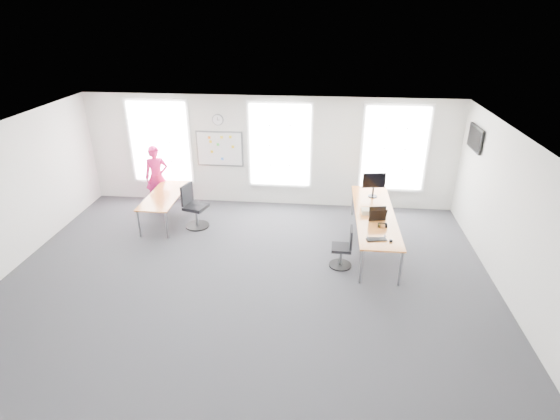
# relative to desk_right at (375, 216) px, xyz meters

# --- Properties ---
(floor) EXTENTS (10.00, 10.00, 0.00)m
(floor) POSITION_rel_desk_right_xyz_m (-2.68, -1.84, -0.76)
(floor) COLOR #2C2C31
(floor) RESTS_ON ground
(ceiling) EXTENTS (10.00, 10.00, 0.00)m
(ceiling) POSITION_rel_desk_right_xyz_m (-2.68, -1.84, 2.24)
(ceiling) COLOR silver
(ceiling) RESTS_ON ground
(wall_back) EXTENTS (10.00, 0.00, 10.00)m
(wall_back) POSITION_rel_desk_right_xyz_m (-2.68, 2.16, 0.74)
(wall_back) COLOR white
(wall_back) RESTS_ON ground
(wall_front) EXTENTS (10.00, 0.00, 10.00)m
(wall_front) POSITION_rel_desk_right_xyz_m (-2.68, -5.84, 0.74)
(wall_front) COLOR white
(wall_front) RESTS_ON ground
(wall_right) EXTENTS (0.00, 10.00, 10.00)m
(wall_right) POSITION_rel_desk_right_xyz_m (2.32, -1.84, 0.74)
(wall_right) COLOR white
(wall_right) RESTS_ON ground
(window_left) EXTENTS (1.60, 0.06, 2.20)m
(window_left) POSITION_rel_desk_right_xyz_m (-5.68, 2.13, 0.94)
(window_left) COLOR white
(window_left) RESTS_ON wall_back
(window_mid) EXTENTS (1.60, 0.06, 2.20)m
(window_mid) POSITION_rel_desk_right_xyz_m (-2.38, 2.13, 0.94)
(window_mid) COLOR white
(window_mid) RESTS_ON wall_back
(window_right) EXTENTS (1.60, 0.06, 2.20)m
(window_right) POSITION_rel_desk_right_xyz_m (0.62, 2.13, 0.94)
(window_right) COLOR white
(window_right) RESTS_ON wall_back
(desk_right) EXTENTS (0.89, 3.32, 0.81)m
(desk_right) POSITION_rel_desk_right_xyz_m (0.00, 0.00, 0.00)
(desk_right) COLOR orange
(desk_right) RESTS_ON ground
(desk_left) EXTENTS (0.79, 1.99, 0.72)m
(desk_left) POSITION_rel_desk_right_xyz_m (-5.20, 0.77, -0.09)
(desk_left) COLOR orange
(desk_left) RESTS_ON ground
(chair_right) EXTENTS (0.49, 0.49, 0.91)m
(chair_right) POSITION_rel_desk_right_xyz_m (-0.70, -0.99, -0.36)
(chair_right) COLOR black
(chair_right) RESTS_ON ground
(chair_left) EXTENTS (0.62, 0.62, 1.11)m
(chair_left) POSITION_rel_desk_right_xyz_m (-4.39, 0.54, -0.27)
(chair_left) COLOR black
(chair_left) RESTS_ON ground
(person) EXTENTS (0.72, 0.59, 1.71)m
(person) POSITION_rel_desk_right_xyz_m (-5.70, 1.66, 0.10)
(person) COLOR #DE1A66
(person) RESTS_ON ground
(whiteboard) EXTENTS (1.20, 0.03, 0.90)m
(whiteboard) POSITION_rel_desk_right_xyz_m (-4.03, 2.13, 0.79)
(whiteboard) COLOR white
(whiteboard) RESTS_ON wall_back
(wall_clock) EXTENTS (0.30, 0.04, 0.30)m
(wall_clock) POSITION_rel_desk_right_xyz_m (-4.03, 2.13, 1.59)
(wall_clock) COLOR gray
(wall_clock) RESTS_ON wall_back
(tv) EXTENTS (0.06, 0.90, 0.55)m
(tv) POSITION_rel_desk_right_xyz_m (2.27, 1.16, 1.54)
(tv) COLOR black
(tv) RESTS_ON wall_right
(keyboard) EXTENTS (0.43, 0.23, 0.02)m
(keyboard) POSITION_rel_desk_right_xyz_m (-0.09, -1.23, 0.06)
(keyboard) COLOR black
(keyboard) RESTS_ON desk_right
(mouse) EXTENTS (0.08, 0.12, 0.04)m
(mouse) POSITION_rel_desk_right_xyz_m (0.19, -1.28, 0.07)
(mouse) COLOR black
(mouse) RESTS_ON desk_right
(lens_cap) EXTENTS (0.07, 0.07, 0.01)m
(lens_cap) POSITION_rel_desk_right_xyz_m (0.10, -1.06, 0.06)
(lens_cap) COLOR black
(lens_cap) RESTS_ON desk_right
(headphones) EXTENTS (0.19, 0.10, 0.11)m
(headphones) POSITION_rel_desk_right_xyz_m (0.09, -0.68, 0.10)
(headphones) COLOR black
(headphones) RESTS_ON desk_right
(laptop_sleeve) EXTENTS (0.39, 0.27, 0.31)m
(laptop_sleeve) POSITION_rel_desk_right_xyz_m (0.02, -0.36, 0.21)
(laptop_sleeve) COLOR black
(laptop_sleeve) RESTS_ON desk_right
(paper_stack) EXTENTS (0.31, 0.24, 0.10)m
(paper_stack) POSITION_rel_desk_right_xyz_m (-0.15, -0.00, 0.10)
(paper_stack) COLOR beige
(paper_stack) RESTS_ON desk_right
(monitor) EXTENTS (0.56, 0.23, 0.62)m
(monitor) POSITION_rel_desk_right_xyz_m (0.04, 0.97, 0.43)
(monitor) COLOR black
(monitor) RESTS_ON desk_right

